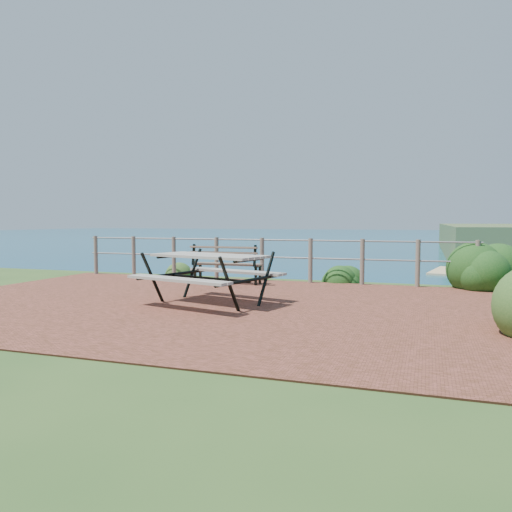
% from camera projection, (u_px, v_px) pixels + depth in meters
% --- Properties ---
extents(ground, '(10.00, 7.00, 0.12)m').
position_uv_depth(ground, '(200.00, 304.00, 8.47)').
color(ground, brown).
rests_on(ground, ground).
extents(ocean, '(1200.00, 1200.00, 0.00)m').
position_uv_depth(ocean, '(418.00, 225.00, 197.10)').
color(ocean, '#136E76').
rests_on(ocean, ground).
extents(safety_railing, '(9.40, 0.10, 1.00)m').
position_uv_depth(safety_railing, '(262.00, 257.00, 11.59)').
color(safety_railing, '#6B5B4C').
rests_on(safety_railing, ground).
extents(picnic_table, '(2.10, 1.65, 0.83)m').
position_uv_depth(picnic_table, '(209.00, 273.00, 8.34)').
color(picnic_table, gray).
rests_on(picnic_table, ground).
extents(park_bench, '(1.56, 0.42, 0.88)m').
position_uv_depth(park_bench, '(227.00, 258.00, 11.07)').
color(park_bench, brown).
rests_on(park_bench, ground).
extents(shrub_right_edge, '(1.19, 1.19, 1.69)m').
position_uv_depth(shrub_right_edge, '(488.00, 289.00, 10.31)').
color(shrub_right_edge, '#113A13').
rests_on(shrub_right_edge, ground).
extents(shrub_lip_west, '(0.74, 0.74, 0.47)m').
position_uv_depth(shrub_lip_west, '(176.00, 274.00, 13.15)').
color(shrub_lip_west, '#2B521E').
rests_on(shrub_lip_west, ground).
extents(shrub_lip_east, '(0.79, 0.79, 0.54)m').
position_uv_depth(shrub_lip_east, '(347.00, 282.00, 11.60)').
color(shrub_lip_east, '#113A13').
rests_on(shrub_lip_east, ground).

